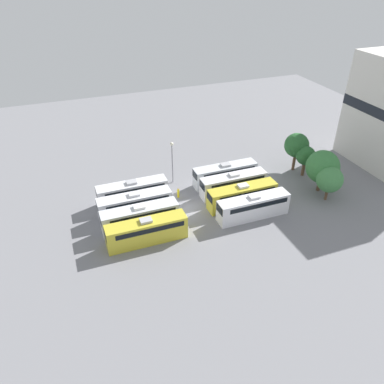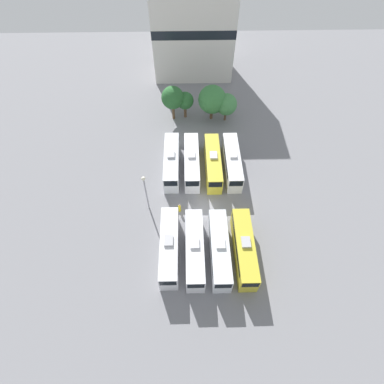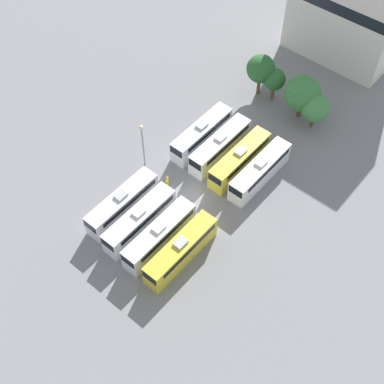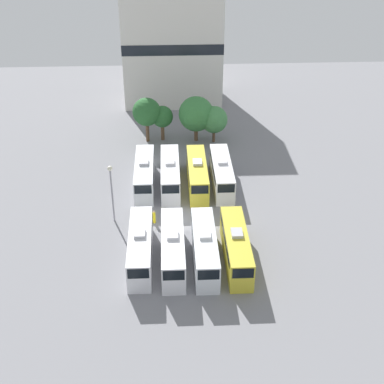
{
  "view_description": "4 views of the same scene",
  "coord_description": "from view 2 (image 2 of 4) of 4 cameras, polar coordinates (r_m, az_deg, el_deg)",
  "views": [
    {
      "loc": [
        44.38,
        -16.59,
        33.35
      ],
      "look_at": [
        -0.07,
        0.25,
        3.02
      ],
      "focal_mm": 35.0,
      "sensor_mm": 36.0,
      "label": 1
    },
    {
      "loc": [
        -2.47,
        -26.84,
        39.3
      ],
      "look_at": [
        -1.87,
        1.46,
        2.02
      ],
      "focal_mm": 28.0,
      "sensor_mm": 36.0,
      "label": 2
    },
    {
      "loc": [
        27.63,
        -32.82,
        57.12
      ],
      "look_at": [
        0.52,
        -0.71,
        1.96
      ],
      "focal_mm": 50.0,
      "sensor_mm": 36.0,
      "label": 3
    },
    {
      "loc": [
        -1.87,
        -54.04,
        36.8
      ],
      "look_at": [
        0.77,
        0.59,
        3.41
      ],
      "focal_mm": 50.0,
      "sensor_mm": 36.0,
      "label": 4
    }
  ],
  "objects": [
    {
      "name": "bus_6",
      "position": [
        51.23,
        4.01,
        5.69
      ],
      "size": [
        2.47,
        11.02,
        3.75
      ],
      "color": "gold",
      "rests_on": "ground_plane"
    },
    {
      "name": "light_pole",
      "position": [
        43.88,
        -8.91,
        0.77
      ],
      "size": [
        0.6,
        0.6,
        7.53
      ],
      "color": "gray",
      "rests_on": "ground_plane"
    },
    {
      "name": "tree_0",
      "position": [
        59.74,
        -3.71,
        17.48
      ],
      "size": [
        4.32,
        4.32,
        7.06
      ],
      "color": "brown",
      "rests_on": "ground_plane"
    },
    {
      "name": "bus_1",
      "position": [
        41.82,
        0.51,
        -10.73
      ],
      "size": [
        2.47,
        11.02,
        3.75
      ],
      "color": "silver",
      "rests_on": "ground_plane"
    },
    {
      "name": "bus_7",
      "position": [
        51.7,
        7.65,
        5.81
      ],
      "size": [
        2.47,
        11.02,
        3.75
      ],
      "color": "white",
      "rests_on": "ground_plane"
    },
    {
      "name": "tree_2",
      "position": [
        60.02,
        3.86,
        17.17
      ],
      "size": [
        5.38,
        5.38,
        7.15
      ],
      "color": "brown",
      "rests_on": "ground_plane"
    },
    {
      "name": "bus_4",
      "position": [
        51.36,
        -3.91,
        5.86
      ],
      "size": [
        2.47,
        11.02,
        3.75
      ],
      "color": "silver",
      "rests_on": "ground_plane"
    },
    {
      "name": "bus_2",
      "position": [
        41.99,
        5.26,
        -10.69
      ],
      "size": [
        2.47,
        11.02,
        3.75
      ],
      "color": "silver",
      "rests_on": "ground_plane"
    },
    {
      "name": "bus_5",
      "position": [
        51.22,
        -0.06,
        5.84
      ],
      "size": [
        2.47,
        11.02,
        3.75
      ],
      "color": "silver",
      "rests_on": "ground_plane"
    },
    {
      "name": "worker_person",
      "position": [
        46.57,
        -2.39,
        -3.06
      ],
      "size": [
        0.36,
        0.36,
        1.71
      ],
      "color": "gold",
      "rests_on": "ground_plane"
    },
    {
      "name": "bus_0",
      "position": [
        42.09,
        -4.33,
        -10.27
      ],
      "size": [
        2.47,
        11.02,
        3.75
      ],
      "color": "silver",
      "rests_on": "ground_plane"
    },
    {
      "name": "bus_3",
      "position": [
        42.49,
        9.9,
        -10.42
      ],
      "size": [
        2.47,
        11.02,
        3.75
      ],
      "color": "gold",
      "rests_on": "ground_plane"
    },
    {
      "name": "tree_1",
      "position": [
        60.61,
        -1.33,
        16.97
      ],
      "size": [
        3.34,
        3.34,
        5.56
      ],
      "color": "brown",
      "rests_on": "ground_plane"
    },
    {
      "name": "tree_3",
      "position": [
        60.27,
        6.55,
        16.24
      ],
      "size": [
        4.15,
        4.15,
        5.79
      ],
      "color": "brown",
      "rests_on": "ground_plane"
    },
    {
      "name": "ground_plane",
      "position": [
        47.65,
        2.29,
        -2.83
      ],
      "size": [
        118.78,
        118.78,
        0.0
      ],
      "primitive_type": "plane",
      "color": "gray"
    },
    {
      "name": "depot_building",
      "position": [
        72.39,
        0.24,
        28.73
      ],
      "size": [
        17.11,
        10.36,
        19.4
      ],
      "color": "silver",
      "rests_on": "ground_plane"
    }
  ]
}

